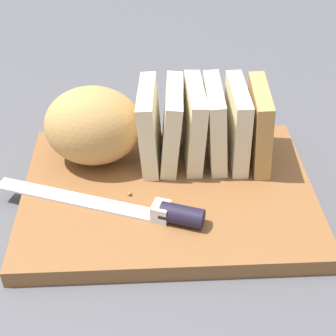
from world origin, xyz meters
name	(u,v)px	position (x,y,z in m)	size (l,w,h in m)	color
ground_plane	(168,199)	(0.00, 0.00, 0.00)	(3.00, 3.00, 0.00)	#4C4C51
cutting_board	(168,193)	(0.00, 0.00, 0.01)	(0.37, 0.27, 0.02)	brown
bread_loaf	(147,125)	(-0.03, 0.06, 0.07)	(0.30, 0.11, 0.11)	tan
bread_knife	(149,210)	(-0.02, -0.05, 0.03)	(0.26, 0.11, 0.02)	silver
crumb_near_knife	(184,216)	(0.02, -0.06, 0.03)	(0.01, 0.01, 0.01)	#A8753D
crumb_near_loaf	(129,194)	(-0.05, -0.02, 0.02)	(0.01, 0.01, 0.01)	#A8753D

